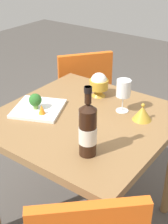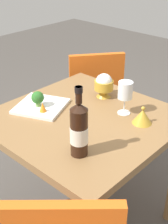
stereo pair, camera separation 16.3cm
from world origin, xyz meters
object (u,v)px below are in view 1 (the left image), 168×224
(chair_near_window, at_px, (83,91))
(carrot_garnish_right, at_px, (35,97))
(wine_glass, at_px, (124,89))
(rice_bowl_lid, at_px, (142,113))
(broccoli_floret, at_px, (35,100))
(rice_bowl, at_px, (99,84))
(carrot_garnish_left, at_px, (42,109))
(wine_bottle, at_px, (88,129))
(serving_plate, at_px, (38,109))

(chair_near_window, relative_size, carrot_garnish_right, 16.26)
(wine_glass, distance_m, rice_bowl_lid, 0.16)
(broccoli_floret, bearing_deg, rice_bowl, -114.60)
(rice_bowl, height_order, broccoli_floret, rice_bowl)
(carrot_garnish_left, bearing_deg, wine_bottle, 161.87)
(broccoli_floret, bearing_deg, rice_bowl_lid, -152.94)
(rice_bowl, bearing_deg, wine_bottle, 119.22)
(wine_glass, height_order, broccoli_floret, wine_glass)
(broccoli_floret, relative_size, carrot_garnish_left, 1.71)
(wine_bottle, relative_size, serving_plate, 0.96)
(wine_bottle, bearing_deg, rice_bowl, -60.78)
(wine_glass, distance_m, broccoli_floret, 0.47)
(wine_bottle, bearing_deg, rice_bowl_lid, -97.64)
(wine_glass, bearing_deg, rice_bowl_lid, 170.70)
(chair_near_window, relative_size, rice_bowl_lid, 8.50)
(serving_plate, relative_size, carrot_garnish_left, 6.57)
(wine_bottle, relative_size, rice_bowl, 2.23)
(broccoli_floret, xyz_separation_m, carrot_garnish_left, (-0.06, 0.02, -0.02))
(serving_plate, relative_size, broccoli_floret, 3.84)
(carrot_garnish_left, bearing_deg, serving_plate, -31.61)
(rice_bowl_lid, height_order, serving_plate, rice_bowl_lid)
(serving_plate, bearing_deg, rice_bowl_lid, -154.67)
(wine_bottle, bearing_deg, wine_glass, -80.04)
(wine_bottle, height_order, rice_bowl_lid, wine_bottle)
(rice_bowl, height_order, carrot_garnish_right, rice_bowl)
(wine_glass, bearing_deg, carrot_garnish_right, 25.93)
(chair_near_window, distance_m, wine_glass, 0.84)
(rice_bowl, distance_m, rice_bowl_lid, 0.35)
(chair_near_window, xyz_separation_m, wine_glass, (-0.60, 0.46, 0.35))
(chair_near_window, xyz_separation_m, carrot_garnish_left, (-0.30, 0.76, 0.26))
(broccoli_floret, distance_m, carrot_garnish_right, 0.09)
(carrot_garnish_left, bearing_deg, rice_bowl_lid, -147.53)
(chair_near_window, xyz_separation_m, wine_bottle, (-0.68, 0.88, 0.35))
(wine_bottle, height_order, carrot_garnish_left, wine_bottle)
(wine_glass, bearing_deg, rice_bowl, -21.41)
(carrot_garnish_left, bearing_deg, broccoli_floret, -18.55)
(rice_bowl, bearing_deg, wine_glass, 158.59)
(rice_bowl, relative_size, rice_bowl_lid, 1.42)
(wine_glass, bearing_deg, carrot_garnish_left, 44.13)
(chair_near_window, distance_m, carrot_garnish_right, 0.74)
(rice_bowl, bearing_deg, rice_bowl_lid, 163.04)
(chair_near_window, distance_m, broccoli_floret, 0.82)
(chair_near_window, distance_m, rice_bowl, 0.62)
(serving_plate, distance_m, carrot_garnish_left, 0.08)
(carrot_garnish_left, bearing_deg, chair_near_window, -68.47)
(serving_plate, xyz_separation_m, broccoli_floret, (-0.00, 0.02, 0.06))
(broccoli_floret, bearing_deg, carrot_garnish_right, -44.01)
(rice_bowl_lid, relative_size, serving_plate, 0.30)
(chair_near_window, xyz_separation_m, rice_bowl_lid, (-0.73, 0.48, 0.26))
(wine_bottle, distance_m, rice_bowl_lid, 0.41)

